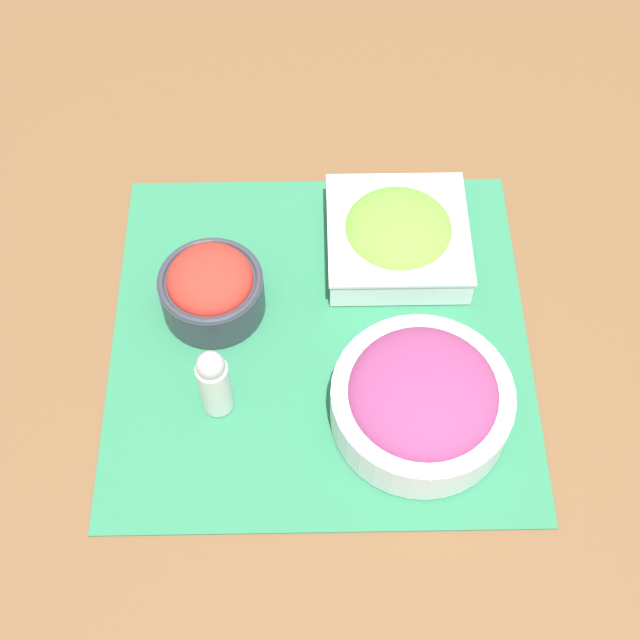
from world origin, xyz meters
name	(u,v)px	position (x,y,z in m)	size (l,w,h in m)	color
ground_plane	(320,336)	(0.00, 0.00, 0.00)	(3.00, 3.00, 0.00)	brown
placemat	(320,335)	(0.00, 0.00, 0.00)	(0.45, 0.46, 0.00)	#2D7A51
lettuce_bowl	(398,235)	(0.12, -0.09, 0.03)	(0.16, 0.16, 0.06)	white
tomato_bowl	(211,287)	(0.04, 0.12, 0.04)	(0.11, 0.11, 0.08)	#333842
onion_bowl	(422,399)	(-0.10, -0.10, 0.04)	(0.18, 0.18, 0.08)	silver
pepper_shaker	(214,382)	(-0.08, 0.11, 0.05)	(0.03, 0.03, 0.10)	silver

